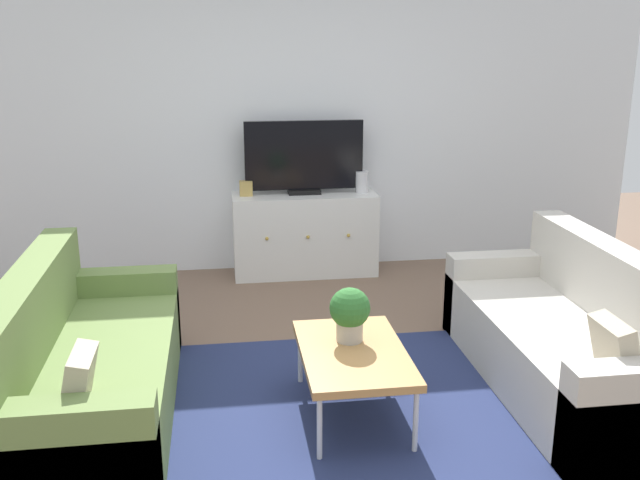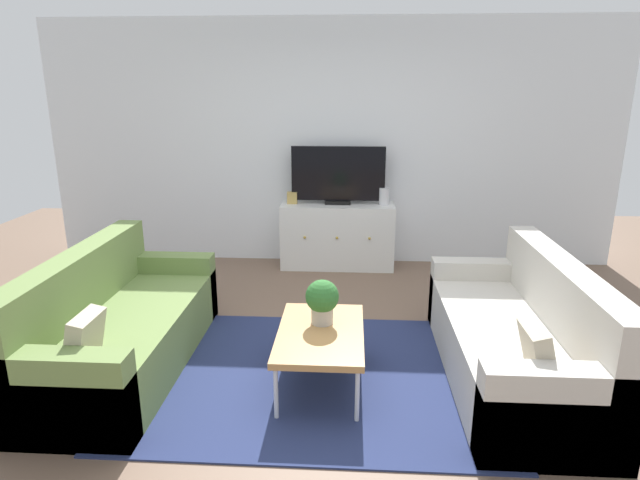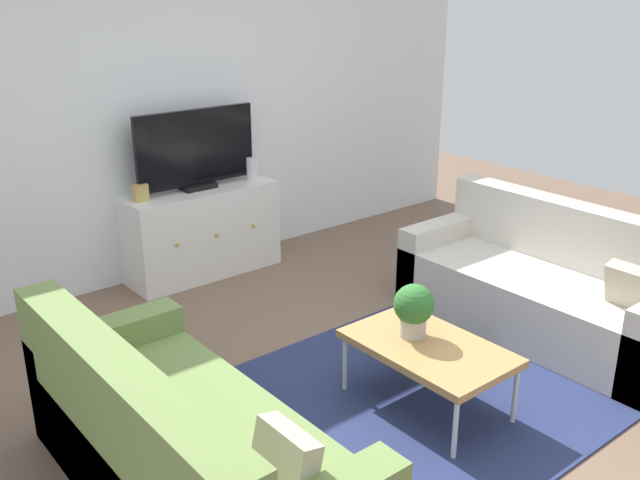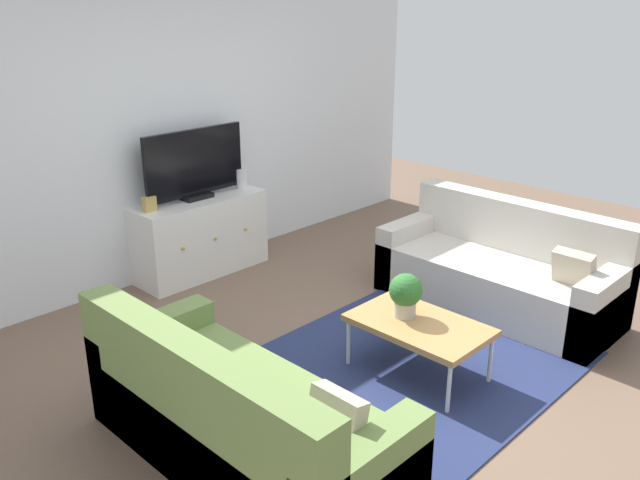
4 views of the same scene
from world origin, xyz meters
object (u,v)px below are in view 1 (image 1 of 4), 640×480
object	(u,v)px
couch_left_side	(78,374)
tv_console	(305,234)
potted_plant	(350,312)
flat_screen_tv	(304,158)
mantel_clock	(246,188)
couch_right_side	(575,343)
glass_vase	(362,182)
coffee_table	(353,355)

from	to	relation	value
couch_left_side	tv_console	size ratio (longest dim) A/B	1.55
couch_left_side	potted_plant	size ratio (longest dim) A/B	6.24
flat_screen_tv	mantel_clock	bearing A→B (deg)	-177.74
couch_right_side	glass_vase	size ratio (longest dim) A/B	10.33
coffee_table	potted_plant	distance (m)	0.24
tv_console	glass_vase	world-z (taller)	glass_vase
couch_left_side	coffee_table	bearing A→B (deg)	-5.61
couch_right_side	potted_plant	xyz separation A→B (m)	(-1.38, -0.02, 0.28)
flat_screen_tv	mantel_clock	world-z (taller)	flat_screen_tv
couch_right_side	mantel_clock	distance (m)	3.05
couch_left_side	flat_screen_tv	bearing A→B (deg)	57.35
mantel_clock	flat_screen_tv	bearing A→B (deg)	2.26
tv_console	flat_screen_tv	bearing A→B (deg)	90.00
coffee_table	mantel_clock	distance (m)	2.60
couch_left_side	potted_plant	world-z (taller)	couch_left_side
potted_plant	tv_console	size ratio (longest dim) A/B	0.25
flat_screen_tv	mantel_clock	xyz separation A→B (m)	(-0.51, -0.02, -0.25)
potted_plant	glass_vase	size ratio (longest dim) A/B	1.66
coffee_table	potted_plant	xyz separation A→B (m)	(0.00, 0.13, 0.20)
couch_right_side	potted_plant	bearing A→B (deg)	-179.22
couch_right_side	mantel_clock	world-z (taller)	couch_right_side
couch_right_side	glass_vase	xyz separation A→B (m)	(-0.83, 2.37, 0.53)
couch_right_side	mantel_clock	xyz separation A→B (m)	(-1.85, 2.37, 0.50)
coffee_table	couch_right_side	bearing A→B (deg)	6.07
couch_left_side	couch_right_side	world-z (taller)	same
couch_left_side	flat_screen_tv	world-z (taller)	flat_screen_tv
couch_left_side	mantel_clock	bearing A→B (deg)	66.61
flat_screen_tv	glass_vase	xyz separation A→B (m)	(0.51, -0.02, -0.22)
couch_left_side	potted_plant	xyz separation A→B (m)	(1.50, -0.02, 0.28)
coffee_table	mantel_clock	xyz separation A→B (m)	(-0.47, 2.52, 0.42)
potted_plant	mantel_clock	size ratio (longest dim) A/B	2.39
coffee_table	tv_console	distance (m)	2.52
glass_vase	couch_right_side	bearing A→B (deg)	-70.70
tv_console	flat_screen_tv	world-z (taller)	flat_screen_tv
couch_left_side	flat_screen_tv	distance (m)	2.94
glass_vase	flat_screen_tv	bearing A→B (deg)	177.74
couch_right_side	tv_console	xyz separation A→B (m)	(-1.34, 2.37, 0.07)
glass_vase	tv_console	bearing A→B (deg)	-179.99
potted_plant	tv_console	distance (m)	2.40
couch_left_side	couch_right_side	distance (m)	2.87
couch_left_side	glass_vase	size ratio (longest dim) A/B	10.33
glass_vase	mantel_clock	world-z (taller)	glass_vase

